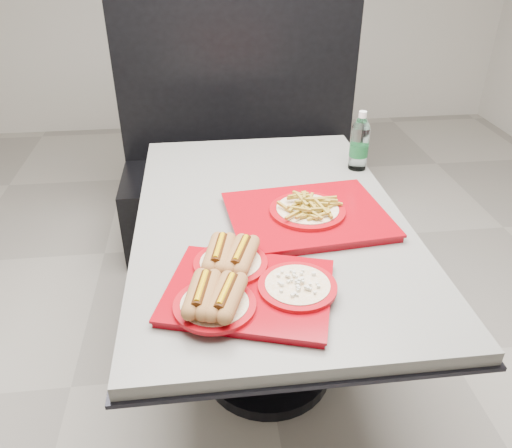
{
  "coord_description": "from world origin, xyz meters",
  "views": [
    {
      "loc": [
        -0.22,
        -1.46,
        1.6
      ],
      "look_at": [
        -0.07,
        -0.19,
        0.83
      ],
      "focal_mm": 35.0,
      "sensor_mm": 36.0,
      "label": 1
    }
  ],
  "objects": [
    {
      "name": "tray_far",
      "position": [
        0.12,
        -0.05,
        0.78
      ],
      "size": [
        0.55,
        0.45,
        0.1
      ],
      "rotation": [
        0.0,
        0.0,
        0.1
      ],
      "color": "#92030E",
      "rests_on": "diner_table"
    },
    {
      "name": "booth_bench",
      "position": [
        0.0,
        1.09,
        0.4
      ],
      "size": [
        1.3,
        0.57,
        1.35
      ],
      "color": "black",
      "rests_on": "ground"
    },
    {
      "name": "water_bottle",
      "position": [
        0.4,
        0.33,
        0.85
      ],
      "size": [
        0.07,
        0.07,
        0.24
      ],
      "rotation": [
        0.0,
        0.0,
        0.36
      ],
      "color": "silver",
      "rests_on": "diner_table"
    },
    {
      "name": "tray_near",
      "position": [
        -0.13,
        -0.41,
        0.78
      ],
      "size": [
        0.51,
        0.45,
        0.09
      ],
      "rotation": [
        0.0,
        0.0,
        -0.29
      ],
      "color": "#92030E",
      "rests_on": "diner_table"
    },
    {
      "name": "diner_table",
      "position": [
        0.0,
        0.0,
        0.58
      ],
      "size": [
        0.92,
        1.42,
        0.75
      ],
      "color": "black",
      "rests_on": "ground"
    },
    {
      "name": "ground",
      "position": [
        0.0,
        0.0,
        0.0
      ],
      "size": [
        6.0,
        6.0,
        0.0
      ],
      "primitive_type": "plane",
      "color": "gray",
      "rests_on": "ground"
    }
  ]
}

